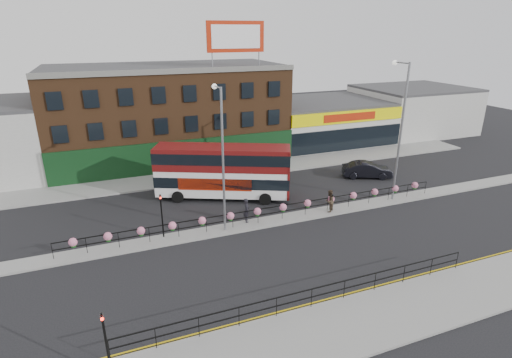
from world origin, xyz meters
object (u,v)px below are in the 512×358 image
object	(u,v)px
pedestrian_b	(329,201)
double_decker_bus	(223,167)
car	(367,170)
lamp_column_west	(222,148)
pedestrian_a	(246,210)
lamp_column_east	(400,121)

from	to	relation	value
pedestrian_b	double_decker_bus	bearing A→B (deg)	-83.12
double_decker_bus	car	xyz separation A→B (m)	(14.79, -0.23, -2.06)
lamp_column_west	pedestrian_b	bearing A→B (deg)	-2.05
double_decker_bus	pedestrian_a	xyz separation A→B (m)	(0.14, -5.40, -1.76)
double_decker_bus	car	size ratio (longest dim) A/B	2.28
pedestrian_b	car	bearing A→B (deg)	175.14
double_decker_bus	lamp_column_west	world-z (taller)	lamp_column_west
pedestrian_a	lamp_column_west	world-z (taller)	lamp_column_west
double_decker_bus	lamp_column_east	xyz separation A→B (m)	(13.36, -5.60, 4.06)
double_decker_bus	pedestrian_a	world-z (taller)	double_decker_bus
pedestrian_b	lamp_column_east	bearing A→B (deg)	142.97
double_decker_bus	lamp_column_west	xyz separation A→B (m)	(-1.77, -5.81, 3.39)
double_decker_bus	car	bearing A→B (deg)	-0.90
car	pedestrian_b	world-z (taller)	pedestrian_b
lamp_column_east	pedestrian_b	bearing A→B (deg)	-175.41
car	lamp_column_east	bearing A→B (deg)	-171.05
car	pedestrian_a	distance (m)	15.53
car	lamp_column_west	xyz separation A→B (m)	(-16.56, -5.57, 5.45)
car	pedestrian_a	size ratio (longest dim) A/B	2.68
car	pedestrian_b	distance (m)	9.84
double_decker_bus	lamp_column_east	bearing A→B (deg)	-22.75
pedestrian_b	lamp_column_west	xyz separation A→B (m)	(-8.69, 0.31, 5.17)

